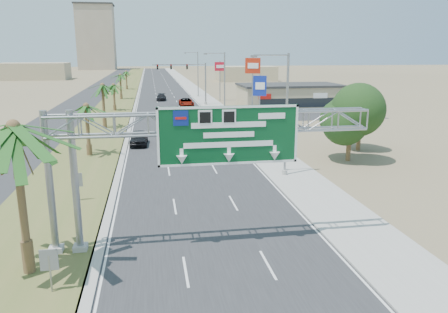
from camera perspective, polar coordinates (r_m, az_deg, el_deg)
name	(u,v)px	position (r m, az deg, el deg)	size (l,w,h in m)	color
road	(162,89)	(122.24, -8.06, 8.71)	(12.00, 300.00, 0.02)	#28282B
sidewalk_right	(193,89)	(122.76, -4.04, 8.85)	(4.00, 300.00, 0.10)	#9E9B93
median_grass	(125,89)	(122.37, -12.79, 8.54)	(7.00, 300.00, 0.12)	#55602A
opposing_road	(98,90)	(122.96, -16.08, 8.34)	(8.00, 300.00, 0.02)	#28282B
sign_gantry	(197,134)	(22.20, -3.54, 2.98)	(16.75, 1.24, 7.50)	gray
palm_near	(13,128)	(20.88, -25.82, 3.41)	(5.70, 5.70, 8.35)	brown
palm_row_b	(86,107)	(44.52, -17.56, 6.21)	(3.99, 3.99, 5.95)	brown
palm_row_c	(102,86)	(60.26, -15.60, 8.85)	(3.99, 3.99, 6.75)	brown
palm_row_d	(114,85)	(78.23, -14.24, 8.99)	(3.99, 3.99, 5.45)	brown
palm_row_e	(120,76)	(97.10, -13.41, 10.25)	(3.99, 3.99, 6.15)	brown
palm_row_f	(126,72)	(122.05, -12.67, 10.72)	(3.99, 3.99, 5.75)	brown
streetlight_near	(284,120)	(35.82, 7.84, 4.73)	(3.27, 0.44, 10.00)	gray
streetlight_mid	(223,89)	(64.88, -0.10, 8.78)	(3.27, 0.44, 10.00)	gray
streetlight_far	(197,76)	(100.49, -3.53, 10.46)	(3.27, 0.44, 10.00)	gray
signal_mast	(195,80)	(84.34, -3.81, 9.97)	(10.28, 0.71, 8.00)	gray
store_building	(289,96)	(82.20, 8.52, 7.76)	(18.00, 10.00, 4.00)	tan
oak_near	(351,113)	(42.36, 16.25, 5.45)	(4.50, 4.50, 6.80)	brown
oak_far	(361,114)	(47.33, 17.40, 5.30)	(3.50, 3.50, 5.60)	brown
median_signback_a	(49,263)	(20.28, -21.86, -12.80)	(0.75, 0.08, 2.08)	gray
median_signback_b	(77,182)	(31.44, -18.66, -3.17)	(0.75, 0.08, 2.08)	gray
tower_distant	(96,38)	(263.45, -16.35, 14.67)	(20.00, 16.00, 35.00)	tan
building_distant_left	(34,71)	(176.90, -23.57, 10.17)	(24.00, 14.00, 6.00)	tan
building_distant_right	(246,74)	(155.58, 2.87, 10.76)	(20.00, 12.00, 5.00)	tan
car_left_lane	(139,138)	(49.13, -11.08, 2.38)	(1.88, 4.66, 1.59)	black
car_mid_lane	(184,116)	(65.02, -5.22, 5.30)	(1.75, 5.02, 1.65)	maroon
car_right_lane	(186,103)	(82.55, -4.96, 7.02)	(2.55, 5.52, 1.53)	gray
car_far	(161,97)	(93.73, -8.19, 7.66)	(1.91, 4.69, 1.36)	black
pole_sign_red_near	(253,69)	(70.26, 3.78, 11.29)	(2.35, 1.14, 9.31)	gray
pole_sign_blue	(260,87)	(66.72, 4.70, 9.00)	(1.99, 0.92, 6.77)	gray
pole_sign_red_far	(220,70)	(91.87, -0.53, 11.29)	(2.22, 0.60, 8.17)	gray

